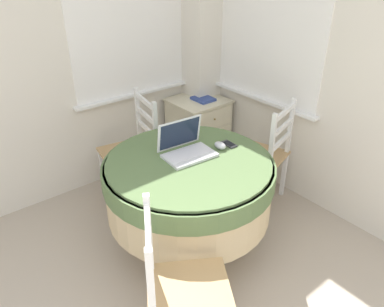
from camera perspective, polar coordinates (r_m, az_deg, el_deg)
name	(u,v)px	position (r m, az deg, el deg)	size (l,w,h in m)	color
corner_room_shell	(188,64)	(2.50, -0.68, 13.51)	(4.61, 4.64, 2.55)	silver
round_dining_table	(189,183)	(2.54, -0.50, -4.52)	(1.14, 1.14, 0.72)	#4C3D2D
laptop	(186,147)	(2.50, -0.92, 0.92)	(0.35, 0.28, 0.23)	silver
computer_mouse	(220,145)	(2.59, 4.30, 1.23)	(0.06, 0.09, 0.05)	silver
cell_phone	(229,144)	(2.65, 5.65, 1.44)	(0.07, 0.12, 0.01)	#2D2D33
dining_chair_near_back_window	(133,150)	(3.20, -9.00, 0.47)	(0.49, 0.49, 0.91)	tan
dining_chair_near_right_window	(263,156)	(3.13, 10.70, -0.32)	(0.53, 0.53, 0.91)	tan
dining_chair_camera_near	(180,292)	(1.99, -1.82, -20.31)	(0.58, 0.58, 0.91)	tan
corner_cabinet	(198,130)	(3.78, 0.96, 3.58)	(0.51, 0.49, 0.65)	beige
book_on_cabinet	(203,99)	(3.64, 1.71, 8.32)	(0.17, 0.20, 0.02)	#33478C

